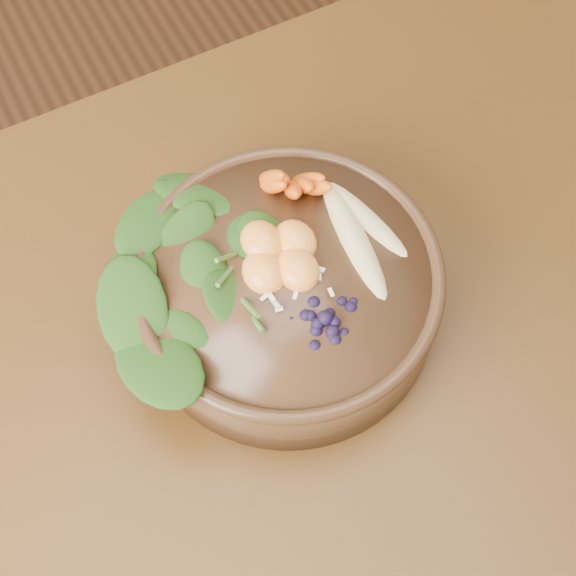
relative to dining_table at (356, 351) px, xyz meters
name	(u,v)px	position (x,y,z in m)	size (l,w,h in m)	color
ground	(331,485)	(0.00, 0.00, -0.66)	(4.00, 4.00, 0.00)	#381E0F
dining_table	(356,351)	(0.00, 0.00, 0.00)	(1.60, 0.90, 0.75)	#331C0C
stoneware_bowl	(288,292)	(-0.07, 0.05, 0.14)	(0.33, 0.33, 0.09)	#3D2716
kale_heap	(211,235)	(-0.13, 0.11, 0.21)	(0.21, 0.19, 0.05)	#274F17
carrot_cluster	(291,164)	(-0.02, 0.14, 0.23)	(0.07, 0.07, 0.09)	orange
banana_halves	(362,221)	(0.02, 0.06, 0.20)	(0.08, 0.19, 0.03)	#E0CC84
mandarin_cluster	(279,249)	(-0.07, 0.07, 0.20)	(0.09, 0.10, 0.04)	orange
blueberry_pile	(327,311)	(-0.06, -0.02, 0.20)	(0.15, 0.11, 0.05)	black
coconut_flakes	(302,286)	(-0.07, 0.03, 0.19)	(0.10, 0.08, 0.01)	white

